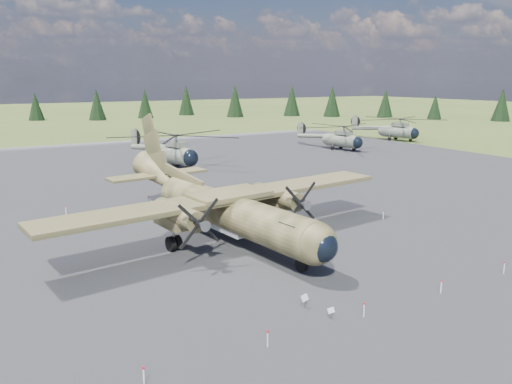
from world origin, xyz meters
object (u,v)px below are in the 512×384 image
transport_plane (221,203)px  helicopter_far (398,125)px  helicopter_near (174,144)px  helicopter_mid (342,133)px

transport_plane → helicopter_far: transport_plane is taller
transport_plane → helicopter_near: 33.17m
helicopter_near → helicopter_far: helicopter_near is taller
helicopter_near → helicopter_far: 51.67m
helicopter_far → transport_plane: bearing=-161.6°
helicopter_near → helicopter_mid: helicopter_near is taller
helicopter_near → helicopter_mid: 32.30m
helicopter_mid → helicopter_far: (18.93, 5.06, 0.18)m
helicopter_near → helicopter_mid: bearing=-9.5°
helicopter_mid → helicopter_near: bearing=171.5°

